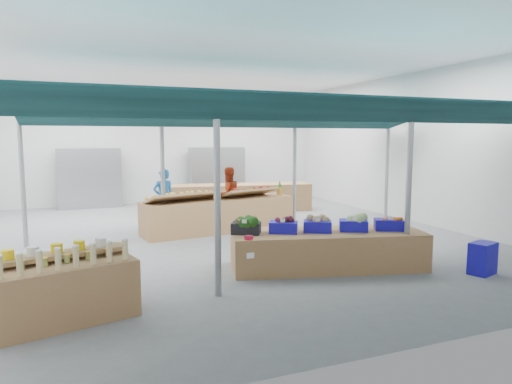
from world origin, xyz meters
The scene contains 23 objects.
floor centered at (0.00, 0.00, 0.00)m, with size 13.00×13.00×0.00m, color slate.
hall centered at (0.00, 1.44, 2.65)m, with size 13.00×13.00×13.00m.
pole_grid centered at (0.75, -1.75, 1.81)m, with size 10.00×4.60×3.00m.
awnings centered at (0.75, -1.75, 2.78)m, with size 9.50×7.08×0.30m.
back_shelving_left centered at (-2.50, 6.00, 1.00)m, with size 2.00×0.50×2.00m, color #B23F33.
back_shelving_right centered at (2.00, 6.00, 1.00)m, with size 2.00×0.50×2.00m, color #B23F33.
bottle_shelf centered at (-3.12, -4.18, 0.42)m, with size 1.86×1.41×1.04m.
veg_counter centered at (1.30, -3.30, 0.34)m, with size 3.47×1.16×0.67m, color #9B7343.
fruit_counter centered at (0.42, 0.58, 0.42)m, with size 3.90×0.93×0.84m, color #9B7343.
far_counter centered at (1.86, 3.49, 0.44)m, with size 4.89×0.98×0.88m, color #9B7343.
crate_stack centered at (3.61, -4.64, 0.28)m, with size 0.47×0.33×0.56m, color #160FAB.
vendor_left centered at (-0.78, 1.68, 0.78)m, with size 0.57×0.37×1.56m, color #1B63B2.
vendor_right centered at (1.02, 1.68, 0.78)m, with size 0.76×0.59×1.56m, color maroon.
crate_broccoli centered at (-0.15, -2.93, 0.83)m, with size 0.61×0.55×0.35m.
crate_beets centered at (0.50, -3.09, 0.81)m, with size 0.61×0.55×0.29m.
crate_celeriac centered at (1.11, -3.25, 0.82)m, with size 0.61×0.55×0.31m.
crate_cabbage centered at (1.76, -3.42, 0.83)m, with size 0.61×0.55×0.35m.
crate_carrots centered at (2.42, -3.59, 0.79)m, with size 0.61×0.55×0.29m.
sparrow centered at (-0.33, -3.01, 0.92)m, with size 0.12×0.09×0.11m.
pole_ribbon centered at (-0.91, -5.07, 1.08)m, with size 0.12×0.12×0.28m.
apple_heap_yellow centered at (-0.49, 0.36, 1.00)m, with size 2.02×1.20×0.27m.
apple_heap_red centered at (1.21, 0.60, 1.00)m, with size 1.64×1.09×0.27m.
pineapple centered at (2.18, 0.74, 1.02)m, with size 0.14×0.14×0.39m.
Camera 1 is at (-2.92, -10.40, 2.36)m, focal length 32.00 mm.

